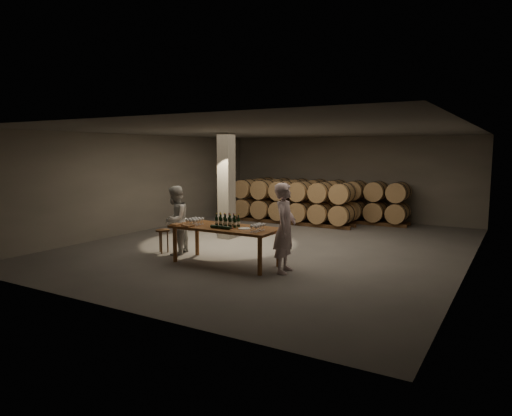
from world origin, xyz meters
The scene contains 15 objects.
room centered at (-1.80, 0.20, 1.60)m, with size 12.00×12.00×12.00m.
tasting_table centered at (0.00, -2.50, 0.80)m, with size 2.60×1.10×0.90m.
barrel_stack_back centered at (-0.57, 5.20, 0.83)m, with size 6.26×0.95×1.57m.
barrel_stack_front centered at (-1.35, 3.80, 0.83)m, with size 4.70×0.95×1.57m.
bottle_cluster centered at (0.01, -2.43, 1.01)m, with size 0.60×0.23×0.30m.
lying_bottles centered at (0.08, -2.81, 0.94)m, with size 0.60×0.08×0.08m.
glass_cluster_left centered at (-0.80, -2.63, 1.02)m, with size 0.30×0.41×0.16m.
glass_cluster_right centered at (0.95, -2.63, 1.02)m, with size 0.19×0.41×0.16m.
plate centered at (0.55, -2.54, 0.91)m, with size 0.28×0.28×0.02m, color white.
notebook_near centered at (-0.80, -2.89, 0.92)m, with size 0.26×0.21×0.03m, color #996437.
notebook_corner centered at (-1.18, -2.86, 0.91)m, with size 0.21×0.26×0.02m, color #996437.
pen centered at (-0.70, -2.95, 0.91)m, with size 0.01×0.01×0.15m, color black.
stool centered at (-2.11, -2.32, 0.50)m, with size 0.37×0.37×0.61m.
person_man centered at (1.52, -2.43, 0.99)m, with size 0.72×0.47×1.98m, color beige.
person_woman centered at (-1.72, -2.26, 0.89)m, with size 0.86×0.67×1.78m, color silver.
Camera 1 is at (5.97, -11.21, 2.66)m, focal length 32.00 mm.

